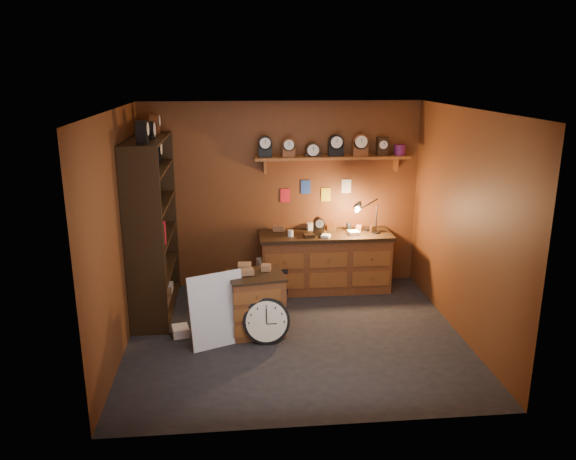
{
  "coord_description": "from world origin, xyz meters",
  "views": [
    {
      "loc": [
        -0.7,
        -6.17,
        3.12
      ],
      "look_at": [
        -0.05,
        0.35,
        1.24
      ],
      "focal_mm": 35.0,
      "sensor_mm": 36.0,
      "label": 1
    }
  ],
  "objects_px": {
    "shelving_unit": "(150,219)",
    "workbench": "(325,258)",
    "low_cabinet": "(256,301)",
    "big_round_clock": "(266,321)"
  },
  "relations": [
    {
      "from": "workbench",
      "to": "low_cabinet",
      "type": "distance_m",
      "value": 1.69
    },
    {
      "from": "low_cabinet",
      "to": "workbench",
      "type": "bearing_deg",
      "value": 41.91
    },
    {
      "from": "shelving_unit",
      "to": "low_cabinet",
      "type": "relative_size",
      "value": 3.05
    },
    {
      "from": "workbench",
      "to": "low_cabinet",
      "type": "xyz_separation_m",
      "value": [
        -1.06,
        -1.31,
        -0.06
      ]
    },
    {
      "from": "shelving_unit",
      "to": "low_cabinet",
      "type": "distance_m",
      "value": 1.78
    },
    {
      "from": "workbench",
      "to": "big_round_clock",
      "type": "relative_size",
      "value": 3.45
    },
    {
      "from": "shelving_unit",
      "to": "workbench",
      "type": "bearing_deg",
      "value": 11.69
    },
    {
      "from": "shelving_unit",
      "to": "big_round_clock",
      "type": "distance_m",
      "value": 2.06
    },
    {
      "from": "workbench",
      "to": "big_round_clock",
      "type": "bearing_deg",
      "value": -120.83
    },
    {
      "from": "shelving_unit",
      "to": "low_cabinet",
      "type": "height_order",
      "value": "shelving_unit"
    }
  ]
}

